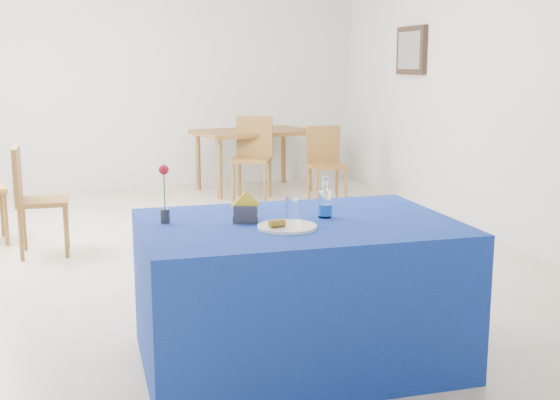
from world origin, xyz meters
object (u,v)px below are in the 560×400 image
(chair_bg_right, at_px, (325,159))
(chair_win_a, at_px, (32,193))
(water_bottle, at_px, (325,204))
(chair_bg_left, at_px, (253,152))
(oak_table, at_px, (253,136))
(plate, at_px, (287,227))
(blue_table, at_px, (297,292))

(chair_bg_right, distance_m, chair_win_a, 3.38)
(water_bottle, height_order, chair_bg_left, water_bottle)
(oak_table, xyz_separation_m, chair_win_a, (-2.45, -2.45, -0.16))
(plate, height_order, blue_table, plate)
(oak_table, height_order, chair_bg_left, chair_bg_left)
(chair_bg_right, bearing_deg, water_bottle, -106.61)
(plate, relative_size, oak_table, 0.19)
(blue_table, xyz_separation_m, chair_bg_right, (1.58, 4.06, 0.12))
(chair_bg_left, relative_size, chair_bg_right, 1.09)
(blue_table, distance_m, chair_win_a, 2.99)
(plate, xyz_separation_m, blue_table, (0.10, 0.14, -0.39))
(blue_table, relative_size, water_bottle, 7.44)
(plate, height_order, chair_bg_right, chair_bg_right)
(plate, relative_size, chair_bg_right, 0.34)
(water_bottle, bearing_deg, chair_win_a, 122.56)
(blue_table, bearing_deg, chair_bg_left, 79.31)
(chair_win_a, bearing_deg, oak_table, -45.04)
(water_bottle, distance_m, oak_table, 5.08)
(plate, xyz_separation_m, oak_table, (1.08, 5.20, -0.09))
(plate, distance_m, chair_bg_left, 4.78)
(water_bottle, relative_size, chair_win_a, 0.24)
(chair_bg_left, distance_m, chair_bg_right, 0.87)
(plate, height_order, oak_table, plate)
(oak_table, relative_size, chair_bg_right, 1.75)
(oak_table, relative_size, chair_bg_left, 1.60)
(blue_table, height_order, oak_table, blue_table)
(oak_table, height_order, chair_win_a, chair_win_a)
(plate, bearing_deg, chair_bg_right, 68.23)
(chair_win_a, bearing_deg, plate, -153.51)
(chair_win_a, bearing_deg, chair_bg_right, -64.53)
(oak_table, xyz_separation_m, chair_bg_left, (-0.13, -0.51, -0.13))
(chair_bg_left, bearing_deg, oak_table, 99.87)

